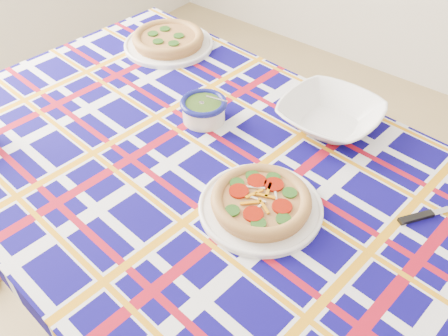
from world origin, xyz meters
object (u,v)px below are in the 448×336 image
Objects in this scene: pesto_bowl at (204,108)px; serving_bowl at (330,115)px; dining_table at (208,191)px; main_focaccia_plate at (261,201)px.

serving_bowl is at bearing 34.44° from pesto_bowl.
pesto_bowl is 0.33m from serving_bowl.
dining_table is 5.71× the size of main_focaccia_plate.
pesto_bowl reaches higher than dining_table.
pesto_bowl is at bearing 150.96° from main_focaccia_plate.
pesto_bowl is at bearing -145.56° from serving_bowl.
main_focaccia_plate reaches higher than dining_table.
serving_bowl is (-0.04, 0.35, 0.00)m from main_focaccia_plate.
serving_bowl reaches higher than dining_table.
main_focaccia_plate is (0.17, -0.03, 0.10)m from dining_table.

